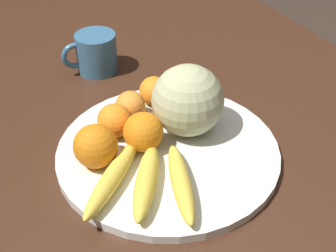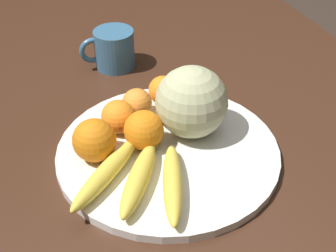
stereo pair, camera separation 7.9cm
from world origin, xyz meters
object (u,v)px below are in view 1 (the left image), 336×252
at_px(orange_front_right, 143,132).
at_px(kitchen_table, 176,156).
at_px(orange_front_left, 130,106).
at_px(orange_back_right, 114,121).
at_px(orange_back_left, 154,91).
at_px(fruit_bowl, 168,151).
at_px(orange_mid_center, 96,146).
at_px(ceramic_mug, 95,53).
at_px(melon, 188,100).
at_px(banana_bunch, 146,179).

bearing_deg(orange_front_right, kitchen_table, 118.40).
relative_size(orange_front_left, orange_back_right, 0.92).
bearing_deg(orange_front_right, orange_back_left, 146.60).
bearing_deg(orange_back_right, fruit_bowl, 40.20).
height_order(orange_mid_center, orange_back_left, orange_mid_center).
relative_size(fruit_bowl, ceramic_mug, 3.15).
relative_size(kitchen_table, melon, 12.27).
bearing_deg(melon, orange_back_right, -110.83).
relative_size(banana_bunch, orange_back_left, 3.92).
distance_m(melon, orange_front_left, 0.12).
height_order(melon, orange_back_right, melon).
bearing_deg(kitchen_table, orange_back_left, -165.99).
bearing_deg(melon, orange_front_right, -83.32).
bearing_deg(fruit_bowl, orange_mid_center, -99.57).
height_order(melon, orange_front_right, melon).
bearing_deg(melon, banana_bunch, -52.24).
bearing_deg(orange_back_left, fruit_bowl, -16.07).
distance_m(melon, orange_mid_center, 0.18).
bearing_deg(fruit_bowl, orange_front_right, -120.51).
bearing_deg(ceramic_mug, fruit_bowl, 1.54).
distance_m(fruit_bowl, orange_back_left, 0.15).
bearing_deg(banana_bunch, melon, 160.71).
bearing_deg(orange_mid_center, fruit_bowl, 80.43).
bearing_deg(orange_front_left, kitchen_table, 62.60).
relative_size(orange_mid_center, orange_back_right, 1.20).
bearing_deg(orange_front_left, melon, 44.27).
bearing_deg(orange_front_right, melon, 96.68).
xyz_separation_m(banana_bunch, orange_mid_center, (-0.09, -0.05, 0.02)).
relative_size(banana_bunch, orange_front_left, 3.93).
xyz_separation_m(banana_bunch, orange_back_right, (-0.15, 0.01, 0.01)).
bearing_deg(orange_front_right, fruit_bowl, 59.49).
bearing_deg(melon, orange_front_left, -135.73).
distance_m(kitchen_table, ceramic_mug, 0.30).
bearing_deg(orange_back_left, melon, 8.84).
height_order(banana_bunch, ceramic_mug, ceramic_mug).
xyz_separation_m(orange_mid_center, ceramic_mug, (-0.32, 0.12, -0.01)).
distance_m(melon, ceramic_mug, 0.31).
bearing_deg(kitchen_table, fruit_bowl, -37.94).
xyz_separation_m(fruit_bowl, orange_mid_center, (-0.02, -0.12, 0.04)).
distance_m(banana_bunch, orange_front_right, 0.10).
xyz_separation_m(melon, orange_front_right, (0.01, -0.09, -0.03)).
xyz_separation_m(banana_bunch, orange_back_left, (-0.21, 0.11, 0.01)).
bearing_deg(orange_front_right, orange_mid_center, -89.49).
distance_m(melon, orange_front_right, 0.10).
relative_size(kitchen_table, orange_back_right, 25.55).
bearing_deg(ceramic_mug, orange_front_right, -5.06).
bearing_deg(ceramic_mug, orange_mid_center, -20.08).
xyz_separation_m(melon, ceramic_mug, (-0.30, -0.07, -0.04)).
bearing_deg(ceramic_mug, banana_bunch, -9.27).
bearing_deg(melon, ceramic_mug, -167.89).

